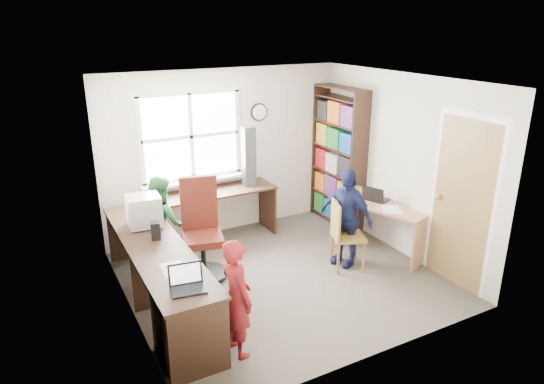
# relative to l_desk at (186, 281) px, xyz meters

# --- Properties ---
(room) EXTENTS (3.64, 3.44, 2.44)m
(room) POSITION_rel_l_desk_xyz_m (1.32, 0.38, 0.76)
(room) COLOR #413B33
(room) RESTS_ON ground
(l_desk) EXTENTS (2.38, 2.95, 0.75)m
(l_desk) POSITION_rel_l_desk_xyz_m (0.00, 0.00, 0.00)
(l_desk) COLOR #311F13
(l_desk) RESTS_ON ground
(right_desk) EXTENTS (0.92, 1.32, 0.70)m
(right_desk) POSITION_rel_l_desk_xyz_m (2.86, 0.26, 0.05)
(right_desk) COLOR tan
(right_desk) RESTS_ON ground
(bookshelf) EXTENTS (0.30, 1.02, 2.10)m
(bookshelf) POSITION_rel_l_desk_xyz_m (2.96, 1.47, 0.55)
(bookshelf) COLOR #311F13
(bookshelf) RESTS_ON ground
(swivel_chair) EXTENTS (0.69, 0.69, 1.24)m
(swivel_chair) POSITION_rel_l_desk_xyz_m (0.50, 0.85, 0.08)
(swivel_chair) COLOR black
(swivel_chair) RESTS_ON ground
(wooden_chair) EXTENTS (0.50, 0.50, 0.90)m
(wooden_chair) POSITION_rel_l_desk_xyz_m (2.13, 0.16, 0.03)
(wooden_chair) COLOR olive
(wooden_chair) RESTS_ON ground
(crt_monitor) EXTENTS (0.40, 0.36, 0.37)m
(crt_monitor) POSITION_rel_l_desk_xyz_m (-0.15, 0.94, 0.48)
(crt_monitor) COLOR #BDBBC0
(crt_monitor) RESTS_ON l_desk
(laptop_left) EXTENTS (0.34, 0.30, 0.21)m
(laptop_left) POSITION_rel_l_desk_xyz_m (-0.18, -0.63, 0.34)
(laptop_left) COLOR black
(laptop_left) RESTS_ON l_desk
(laptop_right) EXTENTS (0.37, 0.39, 0.22)m
(laptop_right) POSITION_rel_l_desk_xyz_m (2.84, 0.44, 0.29)
(laptop_right) COLOR black
(laptop_right) RESTS_ON right_desk
(speaker_a) EXTENTS (0.12, 0.12, 0.20)m
(speaker_a) POSITION_rel_l_desk_xyz_m (-0.14, 0.52, 0.39)
(speaker_a) COLOR black
(speaker_a) RESTS_ON l_desk
(speaker_b) EXTENTS (0.10, 0.10, 0.17)m
(speaker_b) POSITION_rel_l_desk_xyz_m (-0.16, 1.17, 0.38)
(speaker_b) COLOR black
(speaker_b) RESTS_ON l_desk
(cd_tower) EXTENTS (0.17, 0.15, 0.86)m
(cd_tower) POSITION_rel_l_desk_xyz_m (1.56, 1.71, 0.72)
(cd_tower) COLOR black
(cd_tower) RESTS_ON l_desk
(game_box) EXTENTS (0.31, 0.31, 0.06)m
(game_box) POSITION_rel_l_desk_xyz_m (2.80, 0.82, 0.27)
(game_box) COLOR red
(game_box) RESTS_ON right_desk
(paper_a) EXTENTS (0.25, 0.33, 0.00)m
(paper_a) POSITION_rel_l_desk_xyz_m (-0.18, -0.24, 0.30)
(paper_a) COLOR silver
(paper_a) RESTS_ON l_desk
(paper_b) EXTENTS (0.36, 0.40, 0.00)m
(paper_b) POSITION_rel_l_desk_xyz_m (2.82, 0.08, 0.24)
(paper_b) COLOR silver
(paper_b) RESTS_ON right_desk
(potted_plant) EXTENTS (0.20, 0.17, 0.31)m
(potted_plant) POSITION_rel_l_desk_xyz_m (0.68, 1.72, 0.45)
(potted_plant) COLOR #2C6F3A
(potted_plant) RESTS_ON l_desk
(person_red) EXTENTS (0.32, 0.45, 1.18)m
(person_red) POSITION_rel_l_desk_xyz_m (0.25, -0.75, 0.13)
(person_red) COLOR maroon
(person_red) RESTS_ON ground
(person_green) EXTENTS (0.56, 0.67, 1.22)m
(person_green) POSITION_rel_l_desk_xyz_m (0.13, 1.27, 0.15)
(person_green) COLOR #2B6C2D
(person_green) RESTS_ON ground
(person_navy) EXTENTS (0.54, 0.82, 1.29)m
(person_navy) POSITION_rel_l_desk_xyz_m (2.22, 0.25, 0.19)
(person_navy) COLOR #151D44
(person_navy) RESTS_ON ground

